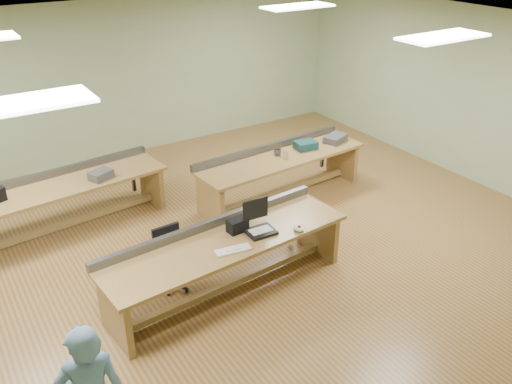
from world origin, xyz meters
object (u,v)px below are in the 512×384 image
laptop_base (261,232)px  mug (278,152)px  task_chair (173,265)px  parts_bin_teal (306,145)px  workbench_back (65,195)px  parts_bin_grey (335,138)px  drinks_can (286,155)px  workbench_front (226,252)px  workbench_mid (280,166)px  camera_bag (237,225)px

laptop_base → mug: 2.52m
task_chair → parts_bin_teal: bearing=21.5°
workbench_back → mug: size_ratio=25.08×
workbench_back → parts_bin_grey: bearing=-17.0°
workbench_back → drinks_can: bearing=-22.9°
workbench_front → drinks_can: 2.66m
task_chair → parts_bin_teal: parts_bin_teal is taller
workbench_front → drinks_can: bearing=34.1°
parts_bin_teal → drinks_can: (-0.53, -0.17, 0.00)m
workbench_back → task_chair: bearing=-77.7°
workbench_front → parts_bin_teal: size_ratio=9.13×
parts_bin_grey → workbench_back: bearing=168.8°
workbench_mid → workbench_back: 3.44m
workbench_mid → parts_bin_grey: parts_bin_grey is taller
workbench_front → parts_bin_teal: (2.61, 1.81, 0.25)m
workbench_mid → task_chair: size_ratio=3.78×
workbench_back → drinks_can: 3.50m
parts_bin_grey → drinks_can: bearing=-173.3°
camera_bag → drinks_can: (1.86, 1.55, -0.02)m
drinks_can → workbench_back: bearing=162.9°
drinks_can → laptop_base: bearing=-133.1°
laptop_base → drinks_can: size_ratio=2.65×
workbench_back → parts_bin_grey: 4.59m
parts_bin_teal → parts_bin_grey: size_ratio=0.85×
mug → laptop_base: bearing=-129.6°
task_chair → mug: (2.58, 1.38, 0.50)m
laptop_base → task_chair: size_ratio=0.43×
laptop_base → camera_bag: 0.30m
workbench_front → workbench_mid: bearing=36.4°
laptop_base → parts_bin_teal: 2.89m
task_chair → drinks_can: drinks_can is taller
parts_bin_grey → drinks_can: drinks_can is taller
mug → drinks_can: (0.03, -0.19, 0.02)m
workbench_mid → camera_bag: 2.50m
workbench_back → mug: 3.42m
workbench_back → laptop_base: (1.70, -2.77, 0.21)m
parts_bin_teal → drinks_can: bearing=-162.6°
camera_bag → laptop_base: bearing=-46.6°
mug → parts_bin_grey: bearing=-2.8°
parts_bin_teal → parts_bin_grey: (0.63, -0.03, -0.01)m
mug → task_chair: bearing=-151.8°
task_chair → parts_bin_grey: size_ratio=1.92×
laptop_base → workbench_mid: bearing=52.3°
task_chair → laptop_base: bearing=-31.5°
parts_bin_grey → workbench_front: bearing=-151.3°
workbench_back → parts_bin_teal: parts_bin_teal is taller
laptop_base → task_chair: task_chair is taller
laptop_base → drinks_can: 2.39m
camera_bag → workbench_front: bearing=-162.5°
camera_bag → drinks_can: camera_bag is taller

